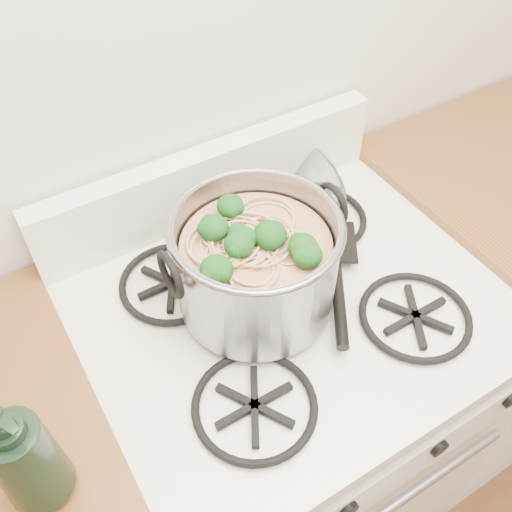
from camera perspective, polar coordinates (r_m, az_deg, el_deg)
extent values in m
cube|color=white|center=(1.49, 2.59, -16.45)|extent=(0.76, 0.65, 0.81)
cube|color=white|center=(1.09, 3.43, -5.34)|extent=(0.76, 0.65, 0.04)
cube|color=black|center=(1.06, 3.51, -4.30)|extent=(0.60, 0.56, 0.02)
cylinder|color=black|center=(1.03, 8.90, -23.39)|extent=(0.04, 0.03, 0.04)
cylinder|color=black|center=(1.10, 17.53, -17.49)|extent=(0.04, 0.03, 0.04)
cylinder|color=black|center=(1.19, 23.80, -12.69)|extent=(0.04, 0.03, 0.04)
cube|color=#582F15|center=(1.00, -22.46, -16.35)|extent=(0.25, 0.65, 0.04)
cylinder|color=gray|center=(0.97, 0.00, -0.74)|extent=(0.28, 0.28, 0.19)
torus|color=gray|center=(0.91, 0.00, 2.99)|extent=(0.29, 0.29, 0.01)
torus|color=black|center=(0.88, -8.56, -1.90)|extent=(0.01, 0.08, 0.08)
torus|color=black|center=(1.00, 7.62, 5.13)|extent=(0.01, 0.08, 0.08)
cylinder|color=#A7704F|center=(0.99, 0.00, -1.57)|extent=(0.25, 0.25, 0.14)
sphere|color=#124613|center=(0.93, 0.00, 2.05)|extent=(0.04, 0.04, 0.04)
sphere|color=#124613|center=(0.93, 0.00, 2.05)|extent=(0.04, 0.04, 0.04)
sphere|color=#124613|center=(0.93, 0.00, 2.05)|extent=(0.04, 0.04, 0.04)
sphere|color=#124613|center=(0.93, 0.00, 2.05)|extent=(0.04, 0.04, 0.04)
sphere|color=#124613|center=(0.93, 0.00, 2.05)|extent=(0.04, 0.04, 0.04)
sphere|color=#124613|center=(0.93, 0.00, 2.05)|extent=(0.04, 0.04, 0.04)
sphere|color=#124613|center=(0.93, 0.00, 2.05)|extent=(0.04, 0.04, 0.04)
sphere|color=#124613|center=(0.93, 0.00, 2.05)|extent=(0.04, 0.04, 0.04)
sphere|color=#124613|center=(0.93, 0.00, 2.05)|extent=(0.04, 0.04, 0.04)
sphere|color=#124613|center=(0.93, 0.00, 2.05)|extent=(0.04, 0.04, 0.04)
sphere|color=#124613|center=(0.93, 0.00, 2.05)|extent=(0.04, 0.04, 0.04)
imported|color=white|center=(1.22, 2.27, 5.92)|extent=(0.12, 0.12, 0.02)
imported|color=black|center=(0.82, -22.42, -17.69)|extent=(0.12, 0.12, 0.24)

